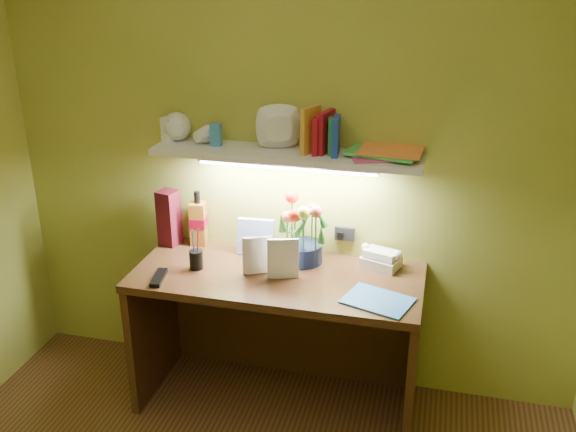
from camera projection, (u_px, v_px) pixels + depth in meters
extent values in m
cube|color=#3B1A10|center=(277.00, 340.00, 3.24)|extent=(1.40, 0.60, 0.75)
cube|color=silver|center=(389.00, 258.00, 3.17)|extent=(0.08, 0.05, 0.08)
cube|color=#55101D|center=(169.00, 218.00, 3.37)|extent=(0.12, 0.12, 0.30)
cylinder|color=black|center=(196.00, 253.00, 3.13)|extent=(0.09, 0.09, 0.16)
cube|color=black|center=(159.00, 278.00, 3.05)|extent=(0.08, 0.18, 0.02)
cube|color=#3A86D3|center=(378.00, 300.00, 2.86)|extent=(0.34, 0.29, 0.01)
imported|color=silver|center=(242.00, 256.00, 3.06)|extent=(0.14, 0.07, 0.19)
imported|color=white|center=(267.00, 259.00, 3.02)|extent=(0.15, 0.05, 0.21)
cube|color=white|center=(286.00, 155.00, 3.05)|extent=(1.30, 0.25, 0.03)
imported|color=white|center=(177.00, 133.00, 3.15)|extent=(0.19, 0.19, 0.11)
imported|color=white|center=(197.00, 138.00, 3.11)|extent=(0.12, 0.12, 0.09)
imported|color=white|center=(279.00, 146.00, 3.04)|extent=(0.28, 0.28, 0.05)
cube|color=white|center=(168.00, 130.00, 3.18)|extent=(0.07, 0.06, 0.12)
cube|color=#3A86D3|center=(216.00, 135.00, 3.12)|extent=(0.05, 0.04, 0.11)
cube|color=#A2111F|center=(316.00, 135.00, 2.99)|extent=(0.03, 0.12, 0.18)
cube|color=gold|center=(311.00, 130.00, 2.98)|extent=(0.08, 0.13, 0.22)
cube|color=#1C3EB0|center=(336.00, 136.00, 2.96)|extent=(0.04, 0.13, 0.18)
cube|color=#238D3D|center=(330.00, 135.00, 2.99)|extent=(0.04, 0.11, 0.17)
cube|color=#A2111F|center=(326.00, 132.00, 2.99)|extent=(0.06, 0.14, 0.20)
cube|color=#D25095|center=(381.00, 156.00, 2.96)|extent=(0.33, 0.28, 0.01)
cube|color=#4ACC56|center=(384.00, 151.00, 2.97)|extent=(0.36, 0.29, 0.01)
cube|color=#FF873D|center=(391.00, 150.00, 2.94)|extent=(0.30, 0.23, 0.01)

